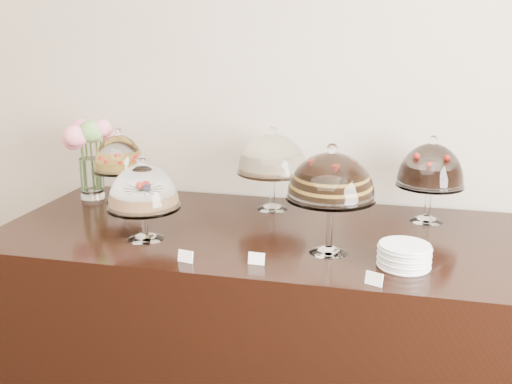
% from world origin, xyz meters
% --- Properties ---
extents(wall_back, '(5.00, 0.04, 3.00)m').
position_xyz_m(wall_back, '(0.00, 3.00, 1.50)').
color(wall_back, '#BDAE98').
rests_on(wall_back, ground).
extents(display_counter, '(2.20, 1.00, 0.90)m').
position_xyz_m(display_counter, '(0.20, 2.45, 0.45)').
color(display_counter, black).
rests_on(display_counter, ground).
extents(cake_stand_sugar_sponge, '(0.29, 0.29, 0.34)m').
position_xyz_m(cake_stand_sugar_sponge, '(-0.22, 2.24, 1.10)').
color(cake_stand_sugar_sponge, white).
rests_on(cake_stand_sugar_sponge, display_counter).
extents(cake_stand_choco_layer, '(0.34, 0.34, 0.42)m').
position_xyz_m(cake_stand_choco_layer, '(0.52, 2.26, 1.19)').
color(cake_stand_choco_layer, white).
rests_on(cake_stand_choco_layer, display_counter).
extents(cake_stand_cheesecake, '(0.34, 0.34, 0.40)m').
position_xyz_m(cake_stand_cheesecake, '(0.20, 2.76, 1.15)').
color(cake_stand_cheesecake, white).
rests_on(cake_stand_cheesecake, display_counter).
extents(cake_stand_dark_choco, '(0.29, 0.29, 0.38)m').
position_xyz_m(cake_stand_dark_choco, '(0.90, 2.74, 1.14)').
color(cake_stand_dark_choco, white).
rests_on(cake_stand_dark_choco, display_counter).
extents(cake_stand_fruit_tart, '(0.25, 0.25, 0.37)m').
position_xyz_m(cake_stand_fruit_tart, '(-0.55, 2.69, 1.13)').
color(cake_stand_fruit_tart, white).
rests_on(cake_stand_fruit_tart, display_counter).
extents(flower_vase, '(0.24, 0.29, 0.40)m').
position_xyz_m(flower_vase, '(-0.73, 2.74, 1.17)').
color(flower_vase, white).
rests_on(flower_vase, display_counter).
extents(plate_stack, '(0.19, 0.19, 0.08)m').
position_xyz_m(plate_stack, '(0.80, 2.18, 0.94)').
color(plate_stack, white).
rests_on(plate_stack, display_counter).
extents(price_card_left, '(0.06, 0.03, 0.04)m').
position_xyz_m(price_card_left, '(0.02, 2.04, 0.92)').
color(price_card_left, white).
rests_on(price_card_left, display_counter).
extents(price_card_right, '(0.06, 0.04, 0.04)m').
position_xyz_m(price_card_right, '(0.70, 2.00, 0.92)').
color(price_card_right, white).
rests_on(price_card_right, display_counter).
extents(price_card_extra, '(0.06, 0.02, 0.04)m').
position_xyz_m(price_card_extra, '(0.28, 2.08, 0.92)').
color(price_card_extra, white).
rests_on(price_card_extra, display_counter).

